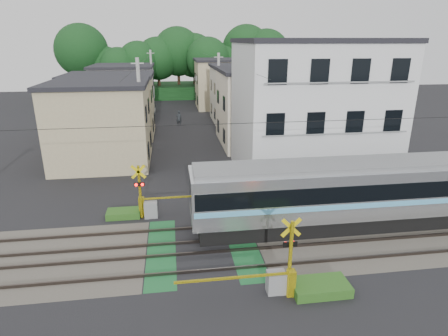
{
  "coord_description": "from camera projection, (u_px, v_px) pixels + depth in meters",
  "views": [
    {
      "loc": [
        -1.16,
        -15.25,
        9.22
      ],
      "look_at": [
        1.72,
        5.0,
        2.17
      ],
      "focal_mm": 30.0,
      "sensor_mm": 36.0,
      "label": 1
    }
  ],
  "objects": [
    {
      "name": "track_bed",
      "position": [
        203.0,
        247.0,
        17.42
      ],
      "size": [
        120.0,
        120.0,
        0.14
      ],
      "color": "#47423A",
      "rests_on": "ground"
    },
    {
      "name": "weed_patches",
      "position": [
        240.0,
        243.0,
        17.52
      ],
      "size": [
        10.25,
        8.8,
        0.4
      ],
      "color": "#2D5E1E",
      "rests_on": "ground"
    },
    {
      "name": "catenary",
      "position": [
        332.0,
        167.0,
        17.06
      ],
      "size": [
        60.0,
        5.04,
        7.0
      ],
      "color": "#2D2D33",
      "rests_on": "ground"
    },
    {
      "name": "houses_row",
      "position": [
        184.0,
        97.0,
        40.67
      ],
      "size": [
        22.07,
        31.35,
        6.8
      ],
      "color": "tan",
      "rests_on": "ground"
    },
    {
      "name": "pedestrian",
      "position": [
        179.0,
        118.0,
        41.92
      ],
      "size": [
        0.62,
        0.41,
        1.71
      ],
      "primitive_type": "imported",
      "rotation": [
        0.0,
        0.0,
        3.14
      ],
      "color": "#262B30",
      "rests_on": "ground"
    },
    {
      "name": "ground",
      "position": [
        203.0,
        248.0,
        17.43
      ],
      "size": [
        120.0,
        120.0,
        0.0
      ],
      "primitive_type": "plane",
      "color": "black"
    },
    {
      "name": "apartment_block",
      "position": [
        312.0,
        109.0,
        25.93
      ],
      "size": [
        10.2,
        8.36,
        9.3
      ],
      "color": "silver",
      "rests_on": "ground"
    },
    {
      "name": "crossing_signal_near",
      "position": [
        279.0,
        277.0,
        14.12
      ],
      "size": [
        4.74,
        0.65,
        3.09
      ],
      "color": "yellow",
      "rests_on": "ground"
    },
    {
      "name": "crossing_signal_far",
      "position": [
        149.0,
        205.0,
        20.28
      ],
      "size": [
        4.74,
        0.65,
        3.09
      ],
      "color": "yellow",
      "rests_on": "ground"
    },
    {
      "name": "commuter_train",
      "position": [
        356.0,
        192.0,
        19.01
      ],
      "size": [
        16.82,
        2.66,
        3.5
      ],
      "color": "black",
      "rests_on": "ground"
    },
    {
      "name": "tree_hill",
      "position": [
        181.0,
        62.0,
        61.08
      ],
      "size": [
        40.0,
        13.03,
        11.66
      ],
      "color": "#133B17",
      "rests_on": "ground"
    },
    {
      "name": "utility_poles",
      "position": [
        172.0,
        93.0,
        37.5
      ],
      "size": [
        7.9,
        42.0,
        8.0
      ],
      "color": "#A5A5A0",
      "rests_on": "ground"
    }
  ]
}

